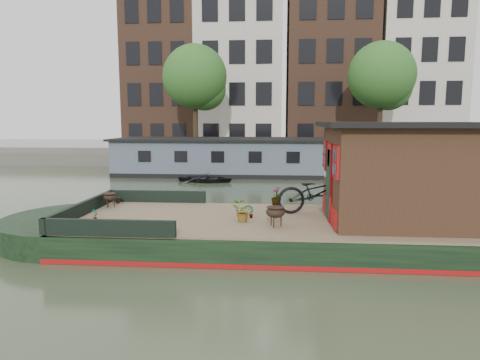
# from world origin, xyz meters

# --- Properties ---
(ground) EXTENTS (120.00, 120.00, 0.00)m
(ground) POSITION_xyz_m (0.00, 0.00, 0.00)
(ground) COLOR #26301E
(ground) RESTS_ON ground
(houseboat_hull) EXTENTS (14.01, 4.02, 0.60)m
(houseboat_hull) POSITION_xyz_m (-1.33, 0.00, 0.27)
(houseboat_hull) COLOR black
(houseboat_hull) RESTS_ON ground
(houseboat_deck) EXTENTS (11.80, 3.80, 0.05)m
(houseboat_deck) POSITION_xyz_m (0.00, 0.00, 0.62)
(houseboat_deck) COLOR #836B51
(houseboat_deck) RESTS_ON houseboat_hull
(bow_bulwark) EXTENTS (3.00, 4.00, 0.35)m
(bow_bulwark) POSITION_xyz_m (-5.07, 0.00, 0.82)
(bow_bulwark) COLOR black
(bow_bulwark) RESTS_ON houseboat_deck
(cabin) EXTENTS (4.00, 3.50, 2.42)m
(cabin) POSITION_xyz_m (2.19, 0.00, 1.88)
(cabin) COLOR black
(cabin) RESTS_ON houseboat_deck
(bicycle) EXTENTS (2.22, 1.08, 1.12)m
(bicycle) POSITION_xyz_m (0.20, 0.75, 1.21)
(bicycle) COLOR black
(bicycle) RESTS_ON houseboat_deck
(potted_plant_a) EXTENTS (0.21, 0.21, 0.33)m
(potted_plant_a) POSITION_xyz_m (-1.52, 0.01, 0.82)
(potted_plant_a) COLOR brown
(potted_plant_a) RESTS_ON houseboat_deck
(potted_plant_c) EXTENTS (0.47, 0.41, 0.50)m
(potted_plant_c) POSITION_xyz_m (-1.73, -0.41, 0.90)
(potted_plant_c) COLOR brown
(potted_plant_c) RESTS_ON houseboat_deck
(potted_plant_d) EXTENTS (0.40, 0.40, 0.55)m
(potted_plant_d) POSITION_xyz_m (-0.88, 1.70, 0.92)
(potted_plant_d) COLOR #9E562B
(potted_plant_d) RESTS_ON houseboat_deck
(potted_plant_e) EXTENTS (0.15, 0.18, 0.28)m
(potted_plant_e) POSITION_xyz_m (-5.34, -0.60, 0.79)
(potted_plant_e) COLOR #A3362F
(potted_plant_e) RESTS_ON houseboat_deck
(brazier_front) EXTENTS (0.56, 0.56, 0.47)m
(brazier_front) POSITION_xyz_m (-0.90, -0.82, 0.88)
(brazier_front) COLOR black
(brazier_front) RESTS_ON houseboat_deck
(brazier_rear) EXTENTS (0.40, 0.40, 0.41)m
(brazier_rear) POSITION_xyz_m (-5.60, 1.00, 0.86)
(brazier_rear) COLOR black
(brazier_rear) RESTS_ON houseboat_deck
(bollard_port) EXTENTS (0.15, 0.15, 0.17)m
(bollard_port) POSITION_xyz_m (-5.60, 1.64, 0.74)
(bollard_port) COLOR black
(bollard_port) RESTS_ON houseboat_deck
(bollard_stbd) EXTENTS (0.15, 0.15, 0.18)m
(bollard_stbd) POSITION_xyz_m (-5.60, -1.45, 0.74)
(bollard_stbd) COLOR black
(bollard_stbd) RESTS_ON houseboat_deck
(dinghy) EXTENTS (3.16, 2.52, 0.59)m
(dinghy) POSITION_xyz_m (-4.46, 10.94, 0.29)
(dinghy) COLOR black
(dinghy) RESTS_ON ground
(far_houseboat) EXTENTS (20.40, 4.40, 2.11)m
(far_houseboat) POSITION_xyz_m (0.00, 14.00, 0.97)
(far_houseboat) COLOR #495261
(far_houseboat) RESTS_ON ground
(quay) EXTENTS (60.00, 6.00, 0.90)m
(quay) POSITION_xyz_m (0.00, 20.50, 0.45)
(quay) COLOR #47443F
(quay) RESTS_ON ground
(townhouse_row) EXTENTS (27.25, 8.00, 16.50)m
(townhouse_row) POSITION_xyz_m (0.15, 27.50, 7.90)
(townhouse_row) COLOR brown
(townhouse_row) RESTS_ON ground
(tree_left) EXTENTS (4.40, 4.40, 7.40)m
(tree_left) POSITION_xyz_m (-6.36, 19.07, 5.89)
(tree_left) COLOR #332316
(tree_left) RESTS_ON quay
(tree_right) EXTENTS (4.40, 4.40, 7.40)m
(tree_right) POSITION_xyz_m (6.14, 19.07, 5.89)
(tree_right) COLOR #332316
(tree_right) RESTS_ON quay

